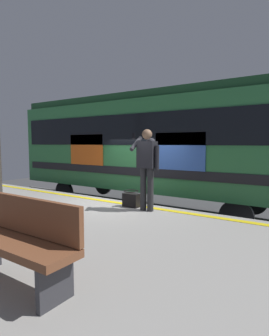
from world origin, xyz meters
name	(u,v)px	position (x,y,z in m)	size (l,w,h in m)	color
ground_plane	(125,235)	(0.00, 0.00, 0.00)	(25.10, 25.10, 0.00)	#3D3D3F
platform	(46,249)	(0.00, 2.50, 0.45)	(12.73, 5.01, 0.91)	gray
safety_line	(118,203)	(0.00, 0.30, 0.91)	(12.47, 0.16, 0.01)	yellow
track_rail_near	(156,218)	(0.00, -1.65, 0.08)	(16.55, 0.08, 0.16)	slate
track_rail_far	(176,209)	(0.00, -3.08, 0.08)	(16.55, 0.08, 0.16)	slate
train_carriage	(151,143)	(0.59, -2.36, 2.41)	(9.46, 2.80, 3.75)	#2D723F
passenger	(147,163)	(-1.00, 0.55, 1.97)	(0.57, 0.55, 1.78)	#262628
handbag	(131,199)	(-0.52, 0.47, 1.09)	(0.39, 0.35, 0.39)	black
bench	(20,238)	(-1.52, 4.02, 1.40)	(1.56, 0.44, 0.90)	brown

